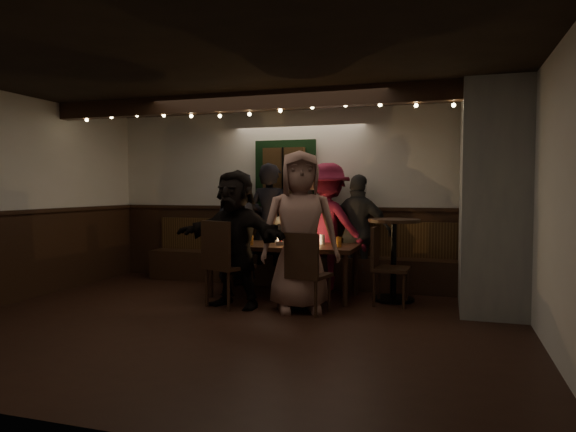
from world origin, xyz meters
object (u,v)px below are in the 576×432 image
(chair_end, at_px, (383,261))
(person_e, at_px, (359,232))
(chair_near_right, at_px, (306,268))
(person_d, at_px, (327,226))
(dining_table, at_px, (283,249))
(person_g, at_px, (300,231))
(chair_near_left, at_px, (223,259))
(high_top, at_px, (394,249))
(person_c, at_px, (300,225))
(person_b, at_px, (270,225))
(person_f, at_px, (235,238))
(person_a, at_px, (240,228))

(chair_end, relative_size, person_e, 0.59)
(chair_near_right, bearing_deg, person_d, 93.97)
(dining_table, height_order, person_g, person_g)
(chair_near_left, xyz_separation_m, high_top, (1.90, 1.01, 0.07))
(chair_end, bearing_deg, chair_near_right, -135.17)
(high_top, bearing_deg, person_g, -137.60)
(chair_near_right, distance_m, person_e, 1.64)
(chair_end, relative_size, person_c, 0.53)
(person_b, height_order, person_g, person_g)
(chair_near_left, bearing_deg, person_e, 48.62)
(high_top, distance_m, person_d, 1.13)
(person_g, bearing_deg, chair_near_right, -75.50)
(dining_table, relative_size, person_b, 1.08)
(person_g, bearing_deg, chair_end, 12.81)
(chair_near_right, height_order, person_g, person_g)
(person_b, relative_size, person_f, 1.09)
(person_a, bearing_deg, chair_end, 143.72)
(person_b, height_order, person_d, person_b)
(high_top, distance_m, person_g, 1.35)
(high_top, relative_size, person_b, 0.58)
(high_top, xyz_separation_m, person_b, (-1.83, 0.48, 0.24))
(chair_near_left, xyz_separation_m, person_f, (0.12, 0.10, 0.24))
(person_d, height_order, person_e, person_d)
(person_e, xyz_separation_m, person_f, (-1.25, -1.45, 0.01))
(person_c, relative_size, person_f, 1.09)
(dining_table, xyz_separation_m, chair_near_left, (-0.49, -0.82, -0.04))
(person_a, bearing_deg, chair_near_left, 88.73)
(chair_near_left, xyz_separation_m, person_a, (-0.42, 1.53, 0.25))
(person_c, bearing_deg, person_d, 174.44)
(person_e, bearing_deg, chair_near_right, 89.84)
(chair_near_left, distance_m, person_d, 1.81)
(chair_end, bearing_deg, person_g, -144.92)
(person_e, bearing_deg, person_d, 14.61)
(dining_table, height_order, chair_near_left, chair_near_left)
(person_g, bearing_deg, person_e, 50.38)
(high_top, xyz_separation_m, person_e, (-0.53, 0.54, 0.15))
(person_d, distance_m, person_e, 0.45)
(chair_near_left, relative_size, chair_end, 1.09)
(person_d, bearing_deg, person_b, 17.41)
(person_f, bearing_deg, high_top, 39.84)
(dining_table, bearing_deg, high_top, 7.61)
(person_a, relative_size, person_b, 0.94)
(chair_near_left, bearing_deg, dining_table, 59.33)
(dining_table, xyz_separation_m, person_d, (0.43, 0.70, 0.26))
(person_b, height_order, person_f, person_b)
(chair_near_right, xyz_separation_m, person_f, (-0.91, 0.13, 0.30))
(person_a, xyz_separation_m, person_d, (1.34, -0.00, 0.05))
(person_d, bearing_deg, dining_table, 73.16)
(person_d, bearing_deg, chair_end, 152.84)
(chair_end, relative_size, person_f, 0.58)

